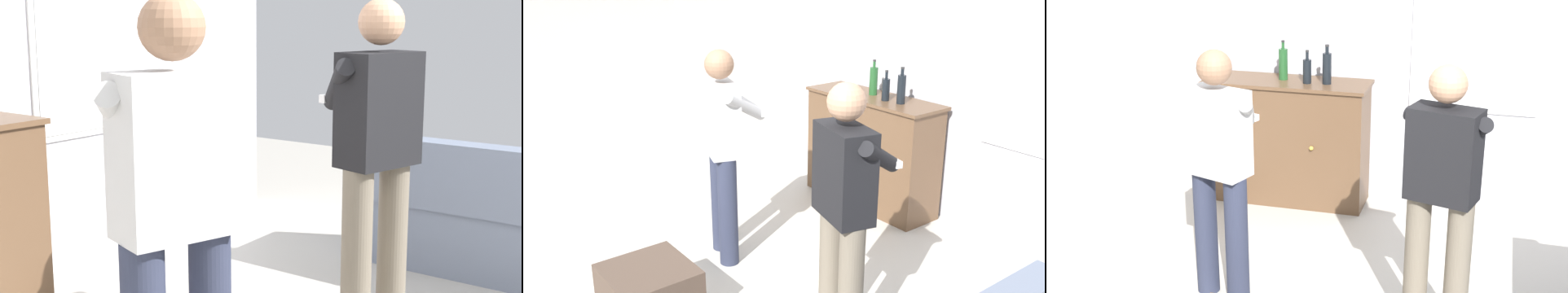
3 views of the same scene
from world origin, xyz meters
TOP-DOWN VIEW (x-y plane):
  - person_standing_left at (-0.61, 0.61)m, footprint 0.53×0.52m
  - person_standing_right at (0.79, 0.57)m, footprint 0.54×0.52m

SIDE VIEW (x-z plane):
  - person_standing_left at x=-0.61m, z-range 0.10..1.78m
  - person_standing_right at x=0.79m, z-range 0.10..1.78m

